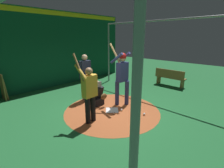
{
  "coord_description": "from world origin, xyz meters",
  "views": [
    {
      "loc": [
        3.55,
        -3.71,
        2.45
      ],
      "look_at": [
        0.0,
        0.0,
        0.95
      ],
      "focal_mm": 26.18,
      "sensor_mm": 36.0,
      "label": 1
    }
  ],
  "objects_px": {
    "batter": "(122,74)",
    "catcher": "(98,96)",
    "umpire": "(85,75)",
    "visitor": "(89,91)",
    "bat_rack": "(2,87)",
    "baseball_2": "(121,110)",
    "baseball_0": "(114,113)",
    "bench": "(170,77)",
    "baseball_1": "(144,114)",
    "home_plate": "(112,110)"
  },
  "relations": [
    {
      "from": "bat_rack",
      "to": "bench",
      "type": "xyz_separation_m",
      "value": [
        4.04,
        6.43,
        -0.06
      ]
    },
    {
      "from": "bench",
      "to": "baseball_1",
      "type": "relative_size",
      "value": 20.41
    },
    {
      "from": "bench",
      "to": "baseball_2",
      "type": "height_order",
      "value": "bench"
    },
    {
      "from": "baseball_2",
      "to": "visitor",
      "type": "bearing_deg",
      "value": -100.1
    },
    {
      "from": "baseball_1",
      "to": "baseball_2",
      "type": "distance_m",
      "value": 0.78
    },
    {
      "from": "home_plate",
      "to": "baseball_2",
      "type": "height_order",
      "value": "baseball_2"
    },
    {
      "from": "home_plate",
      "to": "baseball_1",
      "type": "distance_m",
      "value": 1.1
    },
    {
      "from": "visitor",
      "to": "bat_rack",
      "type": "relative_size",
      "value": 1.92
    },
    {
      "from": "batter",
      "to": "bat_rack",
      "type": "relative_size",
      "value": 2.12
    },
    {
      "from": "home_plate",
      "to": "bench",
      "type": "bearing_deg",
      "value": 88.79
    },
    {
      "from": "visitor",
      "to": "bat_rack",
      "type": "xyz_separation_m",
      "value": [
        -4.0,
        -1.25,
        -0.46
      ]
    },
    {
      "from": "batter",
      "to": "bench",
      "type": "bearing_deg",
      "value": 86.8
    },
    {
      "from": "visitor",
      "to": "baseball_1",
      "type": "xyz_separation_m",
      "value": [
        0.94,
        1.45,
        -0.91
      ]
    },
    {
      "from": "umpire",
      "to": "baseball_2",
      "type": "relative_size",
      "value": 24.3
    },
    {
      "from": "catcher",
      "to": "baseball_1",
      "type": "bearing_deg",
      "value": 15.53
    },
    {
      "from": "catcher",
      "to": "baseball_2",
      "type": "bearing_deg",
      "value": 11.9
    },
    {
      "from": "visitor",
      "to": "catcher",
      "type": "bearing_deg",
      "value": 127.22
    },
    {
      "from": "catcher",
      "to": "visitor",
      "type": "distance_m",
      "value": 1.37
    },
    {
      "from": "umpire",
      "to": "visitor",
      "type": "height_order",
      "value": "visitor"
    },
    {
      "from": "home_plate",
      "to": "batter",
      "type": "distance_m",
      "value": 1.33
    },
    {
      "from": "baseball_1",
      "to": "batter",
      "type": "bearing_deg",
      "value": 171.36
    },
    {
      "from": "visitor",
      "to": "baseball_1",
      "type": "height_order",
      "value": "visitor"
    },
    {
      "from": "batter",
      "to": "visitor",
      "type": "bearing_deg",
      "value": -84.16
    },
    {
      "from": "home_plate",
      "to": "baseball_2",
      "type": "xyz_separation_m",
      "value": [
        0.26,
        0.19,
        0.03
      ]
    },
    {
      "from": "catcher",
      "to": "baseball_1",
      "type": "height_order",
      "value": "catcher"
    },
    {
      "from": "baseball_0",
      "to": "baseball_1",
      "type": "height_order",
      "value": "same"
    },
    {
      "from": "batter",
      "to": "catcher",
      "type": "xyz_separation_m",
      "value": [
        -0.61,
        -0.65,
        -0.82
      ]
    },
    {
      "from": "catcher",
      "to": "bench",
      "type": "distance_m",
      "value": 4.29
    },
    {
      "from": "home_plate",
      "to": "baseball_0",
      "type": "height_order",
      "value": "baseball_0"
    },
    {
      "from": "bat_rack",
      "to": "baseball_0",
      "type": "relative_size",
      "value": 14.2
    },
    {
      "from": "umpire",
      "to": "baseball_0",
      "type": "distance_m",
      "value": 1.99
    },
    {
      "from": "visitor",
      "to": "bench",
      "type": "relative_size",
      "value": 1.33
    },
    {
      "from": "bat_rack",
      "to": "bench",
      "type": "relative_size",
      "value": 0.7
    },
    {
      "from": "batter",
      "to": "bench",
      "type": "xyz_separation_m",
      "value": [
        0.2,
        3.57,
        -0.74
      ]
    },
    {
      "from": "home_plate",
      "to": "batter",
      "type": "xyz_separation_m",
      "value": [
        -0.11,
        0.63,
        1.17
      ]
    },
    {
      "from": "catcher",
      "to": "baseball_0",
      "type": "height_order",
      "value": "catcher"
    },
    {
      "from": "umpire",
      "to": "visitor",
      "type": "relative_size",
      "value": 0.89
    },
    {
      "from": "baseball_2",
      "to": "baseball_1",
      "type": "bearing_deg",
      "value": 20.19
    },
    {
      "from": "baseball_1",
      "to": "bench",
      "type": "bearing_deg",
      "value": 103.7
    },
    {
      "from": "baseball_0",
      "to": "batter",
      "type": "bearing_deg",
      "value": 112.77
    },
    {
      "from": "batter",
      "to": "baseball_1",
      "type": "relative_size",
      "value": 30.13
    },
    {
      "from": "bench",
      "to": "baseball_0",
      "type": "height_order",
      "value": "bench"
    },
    {
      "from": "bat_rack",
      "to": "baseball_2",
      "type": "distance_m",
      "value": 4.88
    },
    {
      "from": "home_plate",
      "to": "umpire",
      "type": "bearing_deg",
      "value": 177.68
    },
    {
      "from": "bat_rack",
      "to": "catcher",
      "type": "bearing_deg",
      "value": 34.53
    },
    {
      "from": "catcher",
      "to": "home_plate",
      "type": "bearing_deg",
      "value": 1.22
    },
    {
      "from": "catcher",
      "to": "baseball_2",
      "type": "xyz_separation_m",
      "value": [
        0.98,
        0.21,
        -0.32
      ]
    },
    {
      "from": "baseball_2",
      "to": "bat_rack",
      "type": "bearing_deg",
      "value": -150.03
    },
    {
      "from": "baseball_2",
      "to": "batter",
      "type": "bearing_deg",
      "value": 130.58
    },
    {
      "from": "batter",
      "to": "catcher",
      "type": "bearing_deg",
      "value": -133.25
    }
  ]
}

